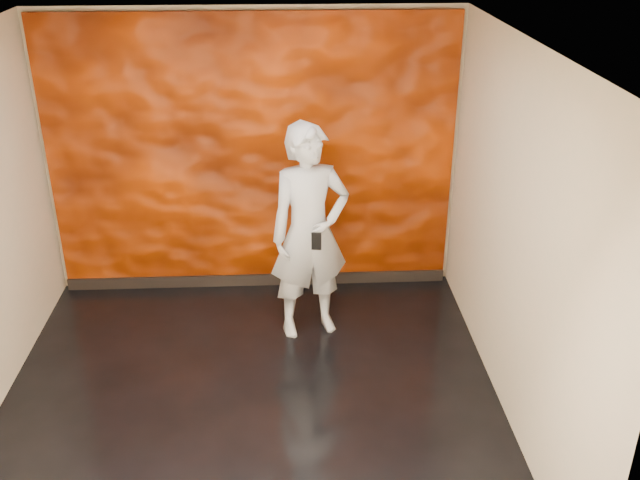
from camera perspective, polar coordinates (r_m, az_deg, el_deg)
The scene contains 5 objects.
room at distance 5.15m, azimuth -6.16°, elevation -0.45°, with size 4.02×4.02×2.81m.
feature_wall at distance 6.97m, azimuth -5.41°, elevation 6.53°, with size 3.90×0.06×2.75m, color #C43900.
baseboard at distance 7.47m, azimuth -5.01°, elevation -3.18°, with size 3.90×0.04×0.12m, color black.
man at distance 6.28m, azimuth -0.83°, elevation 0.60°, with size 0.72×0.48×1.99m, color #A8AFB9.
phone at distance 6.03m, azimuth -0.29°, elevation -0.10°, with size 0.08×0.02×0.16m, color black.
Camera 1 is at (0.32, -4.62, 3.66)m, focal length 40.00 mm.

